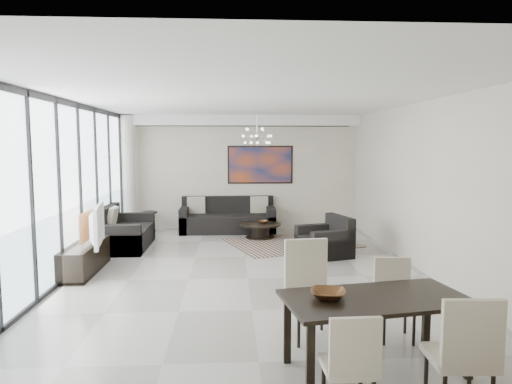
{
  "coord_description": "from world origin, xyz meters",
  "views": [
    {
      "loc": [
        -0.28,
        -7.24,
        2.18
      ],
      "look_at": [
        0.22,
        1.57,
        1.25
      ],
      "focal_mm": 32.0,
      "sensor_mm": 36.0,
      "label": 1
    }
  ],
  "objects": [
    {
      "name": "room_shell",
      "position": [
        0.46,
        0.0,
        1.45
      ],
      "size": [
        6.0,
        9.0,
        2.9
      ],
      "color": "#A8A39B",
      "rests_on": "ground"
    },
    {
      "name": "window_wall",
      "position": [
        -2.86,
        0.0,
        1.47
      ],
      "size": [
        0.37,
        8.95,
        2.9
      ],
      "color": "white",
      "rests_on": "floor"
    },
    {
      "name": "soffit",
      "position": [
        0.0,
        4.3,
        2.77
      ],
      "size": [
        5.98,
        0.4,
        0.26
      ],
      "primitive_type": "cube",
      "color": "white",
      "rests_on": "room_shell"
    },
    {
      "name": "painting",
      "position": [
        0.5,
        4.47,
        1.65
      ],
      "size": [
        1.68,
        0.04,
        0.98
      ],
      "primitive_type": "cube",
      "color": "#B74519",
      "rests_on": "room_shell"
    },
    {
      "name": "chandelier",
      "position": [
        0.3,
        2.5,
        2.35
      ],
      "size": [
        0.66,
        0.66,
        0.71
      ],
      "color": "silver",
      "rests_on": "room_shell"
    },
    {
      "name": "rug",
      "position": [
        1.05,
        2.6,
        0.01
      ],
      "size": [
        3.11,
        2.75,
        0.01
      ],
      "primitive_type": "cube",
      "rotation": [
        0.0,
        0.0,
        0.34
      ],
      "color": "black",
      "rests_on": "floor"
    },
    {
      "name": "coffee_table",
      "position": [
        0.42,
        3.21,
        0.19
      ],
      "size": [
        0.96,
        0.96,
        0.34
      ],
      "color": "black",
      "rests_on": "floor"
    },
    {
      "name": "bowl_coffee",
      "position": [
        0.49,
        3.22,
        0.37
      ],
      "size": [
        0.25,
        0.25,
        0.07
      ],
      "primitive_type": "imported",
      "rotation": [
        0.0,
        0.0,
        -0.14
      ],
      "color": "brown",
      "rests_on": "coffee_table"
    },
    {
      "name": "sofa_main",
      "position": [
        -0.34,
        4.07,
        0.29
      ],
      "size": [
        2.34,
        0.96,
        0.85
      ],
      "color": "black",
      "rests_on": "floor"
    },
    {
      "name": "loveseat",
      "position": [
        -2.55,
        2.35,
        0.29
      ],
      "size": [
        0.97,
        1.73,
        0.86
      ],
      "color": "black",
      "rests_on": "floor"
    },
    {
      "name": "armchair",
      "position": [
        1.59,
        1.45,
        0.26
      ],
      "size": [
        1.09,
        1.12,
        0.77
      ],
      "color": "black",
      "rests_on": "floor"
    },
    {
      "name": "side_table",
      "position": [
        -2.28,
        4.15,
        0.34
      ],
      "size": [
        0.37,
        0.37,
        0.51
      ],
      "color": "black",
      "rests_on": "floor"
    },
    {
      "name": "tv_console",
      "position": [
        -2.76,
        0.5,
        0.25
      ],
      "size": [
        0.44,
        1.57,
        0.49
      ],
      "primitive_type": "cube",
      "color": "black",
      "rests_on": "floor"
    },
    {
      "name": "television",
      "position": [
        -2.6,
        0.43,
        0.82
      ],
      "size": [
        0.35,
        1.16,
        0.66
      ],
      "primitive_type": "imported",
      "rotation": [
        0.0,
        0.0,
        1.75
      ],
      "color": "gray",
      "rests_on": "tv_console"
    },
    {
      "name": "dining_table",
      "position": [
        1.11,
        -3.1,
        0.64
      ],
      "size": [
        1.87,
        1.16,
        0.73
      ],
      "color": "black",
      "rests_on": "floor"
    },
    {
      "name": "dining_chair_sw",
      "position": [
        0.66,
        -3.89,
        0.5
      ],
      "size": [
        0.42,
        0.42,
        0.88
      ],
      "color": "beige",
      "rests_on": "floor"
    },
    {
      "name": "dining_chair_se",
      "position": [
        1.54,
        -3.94,
        0.59
      ],
      "size": [
        0.5,
        0.5,
        1.03
      ],
      "color": "beige",
      "rests_on": "floor"
    },
    {
      "name": "dining_chair_nw",
      "position": [
        0.61,
        -2.24,
        0.63
      ],
      "size": [
        0.56,
        0.56,
        1.09
      ],
      "color": "beige",
      "rests_on": "floor"
    },
    {
      "name": "dining_chair_ne",
      "position": [
        1.57,
        -2.33,
        0.51
      ],
      "size": [
        0.44,
        0.44,
        0.89
      ],
      "color": "beige",
      "rests_on": "floor"
    },
    {
      "name": "bowl_dining",
      "position": [
        0.64,
        -3.12,
        0.77
      ],
      "size": [
        0.39,
        0.39,
        0.08
      ],
      "primitive_type": "imported",
      "rotation": [
        0.0,
        0.0,
        -0.21
      ],
      "color": "brown",
      "rests_on": "dining_table"
    }
  ]
}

